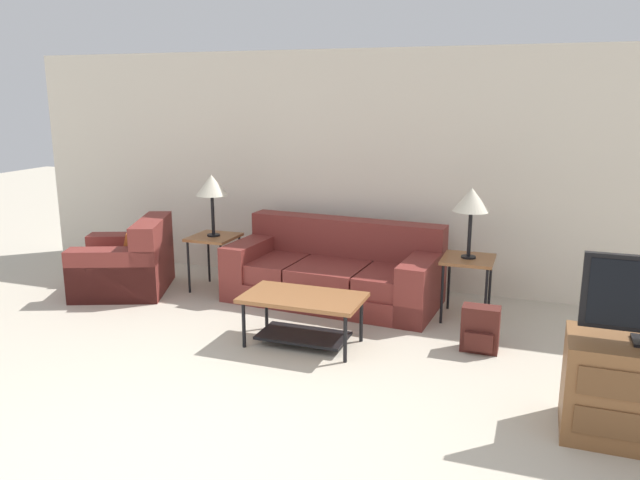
{
  "coord_description": "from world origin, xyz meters",
  "views": [
    {
      "loc": [
        1.89,
        -2.6,
        2.14
      ],
      "look_at": [
        -0.03,
        2.72,
        0.8
      ],
      "focal_mm": 35.0,
      "sensor_mm": 36.0,
      "label": 1
    }
  ],
  "objects_px": {
    "coffee_table": "(303,309)",
    "table_lamp_left": "(212,186)",
    "table_lamp_right": "(472,201)",
    "armchair": "(127,265)",
    "couch": "(335,273)",
    "side_table_right": "(468,265)",
    "side_table_left": "(214,242)",
    "backpack": "(480,330)"
  },
  "relations": [
    {
      "from": "side_table_left",
      "to": "table_lamp_right",
      "type": "xyz_separation_m",
      "value": [
        2.74,
        -0.0,
        0.62
      ]
    },
    {
      "from": "side_table_left",
      "to": "backpack",
      "type": "xyz_separation_m",
      "value": [
        2.96,
        -0.76,
        -0.35
      ]
    },
    {
      "from": "couch",
      "to": "table_lamp_right",
      "type": "relative_size",
      "value": 3.31
    },
    {
      "from": "side_table_left",
      "to": "side_table_right",
      "type": "relative_size",
      "value": 1.0
    },
    {
      "from": "side_table_left",
      "to": "table_lamp_left",
      "type": "bearing_deg",
      "value": -75.96
    },
    {
      "from": "armchair",
      "to": "table_lamp_left",
      "type": "bearing_deg",
      "value": 23.51
    },
    {
      "from": "coffee_table",
      "to": "side_table_right",
      "type": "distance_m",
      "value": 1.7
    },
    {
      "from": "side_table_right",
      "to": "armchair",
      "type": "bearing_deg",
      "value": -173.98
    },
    {
      "from": "side_table_left",
      "to": "couch",
      "type": "bearing_deg",
      "value": 3.51
    },
    {
      "from": "coffee_table",
      "to": "side_table_left",
      "type": "relative_size",
      "value": 1.7
    },
    {
      "from": "side_table_right",
      "to": "table_lamp_left",
      "type": "xyz_separation_m",
      "value": [
        -2.74,
        -0.0,
        0.62
      ]
    },
    {
      "from": "armchair",
      "to": "table_lamp_right",
      "type": "xyz_separation_m",
      "value": [
        3.62,
        0.38,
        0.87
      ]
    },
    {
      "from": "couch",
      "to": "backpack",
      "type": "height_order",
      "value": "couch"
    },
    {
      "from": "table_lamp_left",
      "to": "side_table_right",
      "type": "bearing_deg",
      "value": 0.0
    },
    {
      "from": "armchair",
      "to": "coffee_table",
      "type": "height_order",
      "value": "armchair"
    },
    {
      "from": "table_lamp_right",
      "to": "armchair",
      "type": "bearing_deg",
      "value": -173.98
    },
    {
      "from": "coffee_table",
      "to": "backpack",
      "type": "distance_m",
      "value": 1.51
    },
    {
      "from": "couch",
      "to": "armchair",
      "type": "xyz_separation_m",
      "value": [
        -2.25,
        -0.47,
        -0.0
      ]
    },
    {
      "from": "side_table_right",
      "to": "coffee_table",
      "type": "bearing_deg",
      "value": -137.63
    },
    {
      "from": "armchair",
      "to": "table_lamp_left",
      "type": "distance_m",
      "value": 1.29
    },
    {
      "from": "couch",
      "to": "side_table_right",
      "type": "bearing_deg",
      "value": -3.52
    },
    {
      "from": "table_lamp_right",
      "to": "backpack",
      "type": "bearing_deg",
      "value": -74.44
    },
    {
      "from": "coffee_table",
      "to": "table_lamp_left",
      "type": "height_order",
      "value": "table_lamp_left"
    },
    {
      "from": "coffee_table",
      "to": "side_table_left",
      "type": "distance_m",
      "value": 1.89
    },
    {
      "from": "side_table_right",
      "to": "backpack",
      "type": "distance_m",
      "value": 0.86
    },
    {
      "from": "side_table_left",
      "to": "backpack",
      "type": "height_order",
      "value": "side_table_left"
    },
    {
      "from": "side_table_left",
      "to": "side_table_right",
      "type": "bearing_deg",
      "value": 0.0
    },
    {
      "from": "table_lamp_left",
      "to": "couch",
      "type": "bearing_deg",
      "value": 3.51
    },
    {
      "from": "couch",
      "to": "coffee_table",
      "type": "height_order",
      "value": "couch"
    },
    {
      "from": "armchair",
      "to": "side_table_right",
      "type": "bearing_deg",
      "value": 6.02
    },
    {
      "from": "side_table_left",
      "to": "armchair",
      "type": "bearing_deg",
      "value": -156.49
    },
    {
      "from": "armchair",
      "to": "couch",
      "type": "bearing_deg",
      "value": 11.69
    },
    {
      "from": "armchair",
      "to": "side_table_left",
      "type": "bearing_deg",
      "value": 23.51
    },
    {
      "from": "side_table_right",
      "to": "table_lamp_left",
      "type": "height_order",
      "value": "table_lamp_left"
    },
    {
      "from": "side_table_right",
      "to": "table_lamp_right",
      "type": "height_order",
      "value": "table_lamp_right"
    },
    {
      "from": "coffee_table",
      "to": "table_lamp_right",
      "type": "distance_m",
      "value": 1.88
    },
    {
      "from": "armchair",
      "to": "side_table_right",
      "type": "xyz_separation_m",
      "value": [
        3.62,
        0.38,
        0.25
      ]
    },
    {
      "from": "couch",
      "to": "armchair",
      "type": "height_order",
      "value": "couch"
    },
    {
      "from": "armchair",
      "to": "side_table_left",
      "type": "relative_size",
      "value": 2.06
    },
    {
      "from": "side_table_left",
      "to": "table_lamp_right",
      "type": "distance_m",
      "value": 2.81
    },
    {
      "from": "side_table_left",
      "to": "table_lamp_right",
      "type": "height_order",
      "value": "table_lamp_right"
    },
    {
      "from": "coffee_table",
      "to": "side_table_left",
      "type": "xyz_separation_m",
      "value": [
        -1.5,
        1.14,
        0.21
      ]
    }
  ]
}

